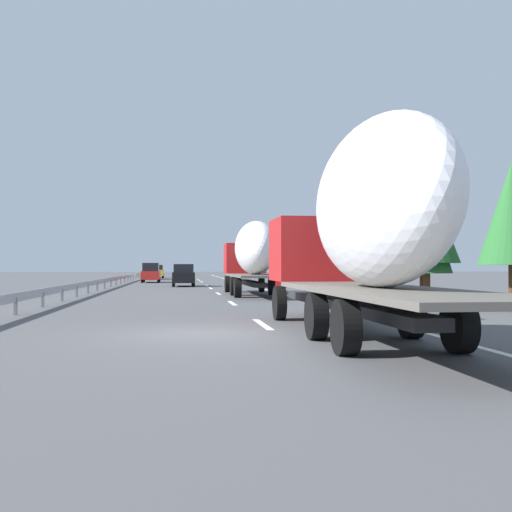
# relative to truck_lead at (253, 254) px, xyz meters

# --- Properties ---
(ground_plane) EXTENTS (260.00, 260.00, 0.00)m
(ground_plane) POSITION_rel_truck_lead_xyz_m (20.79, 3.60, -2.35)
(ground_plane) COLOR #4C4C4F
(lane_stripe_0) EXTENTS (3.20, 0.20, 0.01)m
(lane_stripe_0) POSITION_rel_truck_lead_xyz_m (-17.21, 1.80, -2.35)
(lane_stripe_0) COLOR white
(lane_stripe_0) RESTS_ON ground_plane
(lane_stripe_1) EXTENTS (3.20, 0.20, 0.01)m
(lane_stripe_1) POSITION_rel_truck_lead_xyz_m (-7.25, 1.80, -2.35)
(lane_stripe_1) COLOR white
(lane_stripe_1) RESTS_ON ground_plane
(lane_stripe_2) EXTENTS (3.20, 0.20, 0.01)m
(lane_stripe_2) POSITION_rel_truck_lead_xyz_m (2.43, 1.80, -2.35)
(lane_stripe_2) COLOR white
(lane_stripe_2) RESTS_ON ground_plane
(lane_stripe_3) EXTENTS (3.20, 0.20, 0.01)m
(lane_stripe_3) POSITION_rel_truck_lead_xyz_m (11.34, 1.80, -2.35)
(lane_stripe_3) COLOR white
(lane_stripe_3) RESTS_ON ground_plane
(lane_stripe_4) EXTENTS (3.20, 0.20, 0.01)m
(lane_stripe_4) POSITION_rel_truck_lead_xyz_m (17.70, 1.80, -2.35)
(lane_stripe_4) COLOR white
(lane_stripe_4) RESTS_ON ground_plane
(lane_stripe_5) EXTENTS (3.20, 0.20, 0.01)m
(lane_stripe_5) POSITION_rel_truck_lead_xyz_m (30.05, 1.80, -2.35)
(lane_stripe_5) COLOR white
(lane_stripe_5) RESTS_ON ground_plane
(lane_stripe_6) EXTENTS (3.20, 0.20, 0.01)m
(lane_stripe_6) POSITION_rel_truck_lead_xyz_m (36.60, 1.80, -2.35)
(lane_stripe_6) COLOR white
(lane_stripe_6) RESTS_ON ground_plane
(lane_stripe_7) EXTENTS (3.20, 0.20, 0.01)m
(lane_stripe_7) POSITION_rel_truck_lead_xyz_m (43.35, 1.80, -2.35)
(lane_stripe_7) COLOR white
(lane_stripe_7) RESTS_ON ground_plane
(lane_stripe_8) EXTENTS (3.20, 0.20, 0.01)m
(lane_stripe_8) POSITION_rel_truck_lead_xyz_m (59.55, 1.80, -2.35)
(lane_stripe_8) COLOR white
(lane_stripe_8) RESTS_ON ground_plane
(edge_line_right) EXTENTS (110.00, 0.20, 0.01)m
(edge_line_right) POSITION_rel_truck_lead_xyz_m (25.79, -1.90, -2.35)
(edge_line_right) COLOR white
(edge_line_right) RESTS_ON ground_plane
(truck_lead) EXTENTS (12.46, 2.55, 4.12)m
(truck_lead) POSITION_rel_truck_lead_xyz_m (0.00, 0.00, 0.00)
(truck_lead) COLOR #B21919
(truck_lead) RESTS_ON ground_plane
(truck_trailing) EXTENTS (13.89, 2.55, 4.73)m
(truck_trailing) POSITION_rel_truck_lead_xyz_m (-20.89, 0.00, 0.27)
(truck_trailing) COLOR #B21919
(truck_trailing) RESTS_ON ground_plane
(car_white_van) EXTENTS (4.65, 1.82, 1.99)m
(car_white_van) POSITION_rel_truck_lead_xyz_m (42.07, 7.45, -1.36)
(car_white_van) COLOR white
(car_white_van) RESTS_ON ground_plane
(car_yellow_coupe) EXTENTS (4.57, 1.78, 1.84)m
(car_yellow_coupe) POSITION_rel_truck_lead_xyz_m (51.37, 7.20, -1.42)
(car_yellow_coupe) COLOR gold
(car_yellow_coupe) RESTS_ON ground_plane
(car_black_suv) EXTENTS (4.38, 1.82, 1.83)m
(car_black_suv) POSITION_rel_truck_lead_xyz_m (16.00, 3.81, -1.43)
(car_black_suv) COLOR black
(car_black_suv) RESTS_ON ground_plane
(car_red_compact) EXTENTS (4.77, 1.82, 2.00)m
(car_red_compact) POSITION_rel_truck_lead_xyz_m (28.62, 7.02, -1.36)
(car_red_compact) COLOR red
(car_red_compact) RESTS_ON ground_plane
(road_sign) EXTENTS (0.10, 0.90, 3.33)m
(road_sign) POSITION_rel_truck_lead_xyz_m (24.89, -3.10, -0.06)
(road_sign) COLOR gray
(road_sign) RESTS_ON ground_plane
(tree_0) EXTENTS (2.49, 2.49, 5.48)m
(tree_0) POSITION_rel_truck_lead_xyz_m (-5.80, -7.88, 1.02)
(tree_0) COLOR #472D19
(tree_0) RESTS_ON ground_plane
(tree_1) EXTENTS (3.64, 3.64, 6.82)m
(tree_1) POSITION_rel_truck_lead_xyz_m (-5.45, -7.82, 1.96)
(tree_1) COLOR #472D19
(tree_1) RESTS_ON ground_plane
(tree_2) EXTENTS (2.62, 2.62, 6.22)m
(tree_2) POSITION_rel_truck_lead_xyz_m (21.60, -9.60, 1.38)
(tree_2) COLOR #472D19
(tree_2) RESTS_ON ground_plane
(tree_3) EXTENTS (2.55, 2.55, 6.23)m
(tree_3) POSITION_rel_truck_lead_xyz_m (69.37, -9.78, 1.70)
(tree_3) COLOR #472D19
(tree_3) RESTS_ON ground_plane
(tree_4) EXTENTS (2.46, 2.46, 5.46)m
(tree_4) POSITION_rel_truck_lead_xyz_m (-13.75, -7.77, 1.21)
(tree_4) COLOR #472D19
(tree_4) RESTS_ON ground_plane
(tree_5) EXTENTS (2.72, 2.72, 6.01)m
(tree_5) POSITION_rel_truck_lead_xyz_m (42.45, -9.02, 1.49)
(tree_5) COLOR #472D19
(tree_5) RESTS_ON ground_plane
(guardrail_median) EXTENTS (94.00, 0.10, 0.76)m
(guardrail_median) POSITION_rel_truck_lead_xyz_m (23.79, 9.60, -1.77)
(guardrail_median) COLOR #9EA0A5
(guardrail_median) RESTS_ON ground_plane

